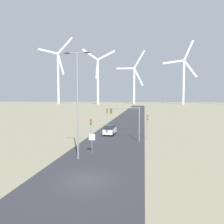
{
  "coord_description": "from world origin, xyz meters",
  "views": [
    {
      "loc": [
        4.9,
        -17.75,
        7.11
      ],
      "look_at": [
        0.0,
        15.13,
        4.85
      ],
      "focal_mm": 35.0,
      "sensor_mm": 36.0,
      "label": 1
    }
  ],
  "objects_px": {
    "traffic_light_post_mid_left": "(107,114)",
    "wind_turbine_right": "(184,77)",
    "stop_sign_near": "(92,140)",
    "streetlamp": "(77,95)",
    "traffic_light_post_near_right": "(147,121)",
    "wind_turbine_center": "(134,81)",
    "wind_turbine_left": "(98,77)",
    "car_approaching": "(110,130)",
    "wind_turbine_far_left": "(58,73)",
    "traffic_light_post_near_left": "(91,125)",
    "traffic_light_mast_overhead": "(127,116)"
  },
  "relations": [
    {
      "from": "traffic_light_post_near_left",
      "to": "wind_turbine_center",
      "type": "xyz_separation_m",
      "value": [
        -2.55,
        206.35,
        22.33
      ]
    },
    {
      "from": "wind_turbine_left",
      "to": "traffic_light_mast_overhead",
      "type": "bearing_deg",
      "value": -76.41
    },
    {
      "from": "traffic_light_post_mid_left",
      "to": "wind_turbine_left",
      "type": "distance_m",
      "value": 170.58
    },
    {
      "from": "traffic_light_post_near_left",
      "to": "car_approaching",
      "type": "bearing_deg",
      "value": 62.89
    },
    {
      "from": "car_approaching",
      "to": "wind_turbine_center",
      "type": "relative_size",
      "value": 0.07
    },
    {
      "from": "streetlamp",
      "to": "traffic_light_post_near_left",
      "type": "distance_m",
      "value": 12.69
    },
    {
      "from": "traffic_light_post_near_right",
      "to": "car_approaching",
      "type": "relative_size",
      "value": 1.0
    },
    {
      "from": "stop_sign_near",
      "to": "car_approaching",
      "type": "height_order",
      "value": "stop_sign_near"
    },
    {
      "from": "streetlamp",
      "to": "wind_turbine_right",
      "type": "distance_m",
      "value": 209.36
    },
    {
      "from": "streetlamp",
      "to": "traffic_light_post_mid_left",
      "type": "distance_m",
      "value": 25.72
    },
    {
      "from": "traffic_light_post_near_right",
      "to": "wind_turbine_far_left",
      "type": "bearing_deg",
      "value": 116.41
    },
    {
      "from": "traffic_light_post_mid_left",
      "to": "wind_turbine_far_left",
      "type": "distance_m",
      "value": 186.67
    },
    {
      "from": "stop_sign_near",
      "to": "wind_turbine_center",
      "type": "distance_m",
      "value": 216.43
    },
    {
      "from": "streetlamp",
      "to": "wind_turbine_center",
      "type": "distance_m",
      "value": 218.7
    },
    {
      "from": "wind_turbine_left",
      "to": "wind_turbine_right",
      "type": "bearing_deg",
      "value": 8.92
    },
    {
      "from": "streetlamp",
      "to": "traffic_light_post_mid_left",
      "type": "xyz_separation_m",
      "value": [
        -1.0,
        25.36,
        -4.15
      ]
    },
    {
      "from": "stop_sign_near",
      "to": "traffic_light_post_near_right",
      "type": "xyz_separation_m",
      "value": [
        7.09,
        10.42,
        1.35
      ]
    },
    {
      "from": "traffic_light_post_mid_left",
      "to": "wind_turbine_far_left",
      "type": "bearing_deg",
      "value": 115.57
    },
    {
      "from": "traffic_light_post_near_left",
      "to": "wind_turbine_center",
      "type": "bearing_deg",
      "value": 90.71
    },
    {
      "from": "wind_turbine_left",
      "to": "wind_turbine_right",
      "type": "relative_size",
      "value": 0.88
    },
    {
      "from": "wind_turbine_left",
      "to": "wind_turbine_far_left",
      "type": "bearing_deg",
      "value": 177.6
    },
    {
      "from": "traffic_light_mast_overhead",
      "to": "wind_turbine_right",
      "type": "bearing_deg",
      "value": 77.93
    },
    {
      "from": "traffic_light_post_near_left",
      "to": "wind_turbine_center",
      "type": "relative_size",
      "value": 0.06
    },
    {
      "from": "stop_sign_near",
      "to": "wind_turbine_left",
      "type": "distance_m",
      "value": 193.0
    },
    {
      "from": "traffic_light_post_mid_left",
      "to": "traffic_light_mast_overhead",
      "type": "distance_m",
      "value": 15.69
    },
    {
      "from": "wind_turbine_center",
      "to": "traffic_light_post_near_right",
      "type": "bearing_deg",
      "value": -86.65
    },
    {
      "from": "traffic_light_mast_overhead",
      "to": "wind_turbine_left",
      "type": "height_order",
      "value": "wind_turbine_left"
    },
    {
      "from": "streetlamp",
      "to": "wind_turbine_right",
      "type": "height_order",
      "value": "wind_turbine_right"
    },
    {
      "from": "traffic_light_post_near_left",
      "to": "car_approaching",
      "type": "distance_m",
      "value": 5.65
    },
    {
      "from": "stop_sign_near",
      "to": "traffic_light_post_mid_left",
      "type": "xyz_separation_m",
      "value": [
        -1.95,
        22.53,
        1.53
      ]
    },
    {
      "from": "traffic_light_post_mid_left",
      "to": "wind_turbine_right",
      "type": "height_order",
      "value": "wind_turbine_right"
    },
    {
      "from": "wind_turbine_far_left",
      "to": "traffic_light_post_near_left",
      "type": "bearing_deg",
      "value": -66.26
    },
    {
      "from": "streetlamp",
      "to": "wind_turbine_left",
      "type": "relative_size",
      "value": 0.22
    },
    {
      "from": "traffic_light_post_near_right",
      "to": "wind_turbine_center",
      "type": "height_order",
      "value": "wind_turbine_center"
    },
    {
      "from": "car_approaching",
      "to": "traffic_light_post_mid_left",
      "type": "bearing_deg",
      "value": 103.13
    },
    {
      "from": "streetlamp",
      "to": "wind_turbine_far_left",
      "type": "distance_m",
      "value": 209.46
    },
    {
      "from": "wind_turbine_right",
      "to": "traffic_light_mast_overhead",
      "type": "bearing_deg",
      "value": -102.07
    },
    {
      "from": "stop_sign_near",
      "to": "traffic_light_post_near_left",
      "type": "distance_m",
      "value": 9.12
    },
    {
      "from": "traffic_light_post_mid_left",
      "to": "wind_turbine_right",
      "type": "distance_m",
      "value": 185.57
    },
    {
      "from": "traffic_light_post_mid_left",
      "to": "wind_turbine_left",
      "type": "bearing_deg",
      "value": 102.85
    },
    {
      "from": "traffic_light_post_near_right",
      "to": "wind_turbine_right",
      "type": "bearing_deg",
      "value": 78.72
    },
    {
      "from": "stop_sign_near",
      "to": "wind_turbine_right",
      "type": "relative_size",
      "value": 0.04
    },
    {
      "from": "traffic_light_post_near_left",
      "to": "traffic_light_post_mid_left",
      "type": "distance_m",
      "value": 13.77
    },
    {
      "from": "traffic_light_post_near_left",
      "to": "wind_turbine_center",
      "type": "distance_m",
      "value": 207.57
    },
    {
      "from": "streetlamp",
      "to": "traffic_light_post_near_right",
      "type": "relative_size",
      "value": 2.9
    },
    {
      "from": "car_approaching",
      "to": "wind_turbine_left",
      "type": "distance_m",
      "value": 179.98
    },
    {
      "from": "car_approaching",
      "to": "wind_turbine_far_left",
      "type": "distance_m",
      "value": 195.88
    },
    {
      "from": "traffic_light_post_near_left",
      "to": "wind_turbine_far_left",
      "type": "height_order",
      "value": "wind_turbine_far_left"
    },
    {
      "from": "wind_turbine_left",
      "to": "streetlamp",
      "type": "bearing_deg",
      "value": -78.53
    },
    {
      "from": "streetlamp",
      "to": "traffic_light_post_mid_left",
      "type": "relative_size",
      "value": 2.73
    }
  ]
}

